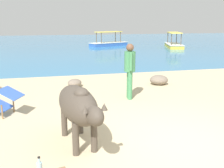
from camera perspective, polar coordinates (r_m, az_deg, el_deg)
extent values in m
cube|color=#CCB78E|center=(5.33, 13.62, -12.53)|extent=(18.00, 14.00, 0.04)
cube|color=teal|center=(26.44, -8.66, 8.12)|extent=(60.00, 36.00, 0.03)
cylinder|color=#4C4238|center=(4.83, -3.79, -10.85)|extent=(0.12, 0.12, 0.59)
cylinder|color=#4C4238|center=(4.75, -7.64, -11.39)|extent=(0.12, 0.12, 0.59)
cylinder|color=#4C4238|center=(5.62, -6.70, -7.38)|extent=(0.12, 0.12, 0.59)
cylinder|color=#4C4238|center=(5.55, -10.01, -7.78)|extent=(0.12, 0.12, 0.59)
ellipsoid|color=#4C4238|center=(5.02, -7.28, -4.24)|extent=(0.84, 1.68, 0.64)
ellipsoid|color=#4C4238|center=(4.08, -3.63, -6.74)|extent=(0.32, 0.46, 0.30)
cone|color=#4C4238|center=(4.09, -1.65, -4.78)|extent=(0.12, 0.12, 0.11)
cone|color=#4C4238|center=(4.00, -5.70, -5.27)|extent=(0.12, 0.12, 0.11)
ellipsoid|color=#4C4238|center=(4.68, -6.48, -2.03)|extent=(0.30, 0.34, 0.21)
cylinder|color=#A3C6D1|center=(3.47, -15.10, -15.25)|extent=(0.03, 0.03, 0.06)
cylinder|color=black|center=(3.45, -15.14, -14.69)|extent=(0.03, 0.03, 0.02)
cylinder|color=olive|center=(6.88, -22.12, -5.50)|extent=(0.04, 0.04, 0.34)
cylinder|color=olive|center=(7.30, -20.00, -4.25)|extent=(0.04, 0.04, 0.34)
cube|color=#3D66C6|center=(7.17, -22.50, -4.19)|extent=(0.60, 0.65, 0.21)
cube|color=#3D66C6|center=(6.93, -20.54, -1.81)|extent=(0.63, 0.66, 0.23)
cylinder|color=#428956|center=(8.07, 3.60, -0.06)|extent=(0.14, 0.14, 0.82)
cylinder|color=#428956|center=(7.89, 3.80, -0.36)|extent=(0.14, 0.14, 0.82)
cylinder|color=#428956|center=(7.85, 3.77, 4.76)|extent=(0.32, 0.32, 0.58)
cylinder|color=#428956|center=(8.05, 3.54, 5.19)|extent=(0.09, 0.09, 0.52)
cylinder|color=#428956|center=(7.64, 4.02, 4.74)|extent=(0.09, 0.09, 0.52)
sphere|color=brown|center=(7.80, 3.82, 7.67)|extent=(0.22, 0.22, 0.22)
ellipsoid|color=gray|center=(9.53, -7.86, 0.23)|extent=(0.68, 0.70, 0.28)
ellipsoid|color=gray|center=(9.89, 9.83, 0.86)|extent=(0.77, 0.71, 0.35)
cube|color=gold|center=(24.13, 12.86, 7.83)|extent=(2.10, 3.76, 0.28)
cube|color=white|center=(24.12, 12.88, 8.21)|extent=(2.17, 3.85, 0.04)
cylinder|color=brown|center=(25.09, 11.65, 9.50)|extent=(0.06, 0.06, 0.95)
cylinder|color=brown|center=(25.21, 13.41, 9.43)|extent=(0.06, 0.06, 0.95)
cylinder|color=brown|center=(22.96, 12.42, 9.13)|extent=(0.06, 0.06, 0.95)
cylinder|color=brown|center=(23.09, 14.33, 9.06)|extent=(0.06, 0.06, 0.95)
cube|color=#EFD14C|center=(24.06, 13.00, 10.49)|extent=(1.63, 2.68, 0.06)
cube|color=#3866B7|center=(25.06, -0.72, 8.35)|extent=(3.74, 2.45, 0.28)
cube|color=white|center=(25.05, -0.72, 8.71)|extent=(3.83, 2.53, 0.04)
cylinder|color=brown|center=(24.07, -2.26, 9.61)|extent=(0.06, 0.06, 0.95)
cylinder|color=brown|center=(24.71, -3.30, 9.69)|extent=(0.06, 0.06, 0.95)
cylinder|color=brown|center=(25.37, 1.80, 9.80)|extent=(0.06, 0.06, 0.95)
cylinder|color=brown|center=(25.97, 0.71, 9.88)|extent=(0.06, 0.06, 0.95)
cube|color=#EFD14C|center=(24.99, -0.72, 10.91)|extent=(2.68, 1.87, 0.06)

